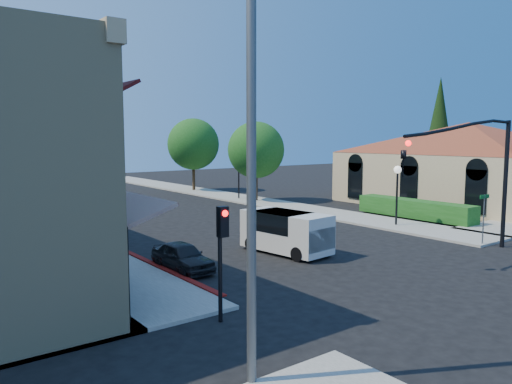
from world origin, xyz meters
TOP-DOWN VIEW (x-y plane):
  - ground at (0.00, 0.00)m, footprint 120.00×120.00m
  - sidewalk_left at (-8.75, 27.00)m, footprint 3.50×50.00m
  - sidewalk_right at (8.75, 27.00)m, footprint 3.50×50.00m
  - curb_red_strip at (-6.90, 8.00)m, footprint 0.25×10.00m
  - mission_building at (21.99, 11.50)m, footprint 30.12×30.12m
  - hedge at (11.70, 9.00)m, footprint 1.40×8.00m
  - conifer_far at (28.00, 18.00)m, footprint 3.20×3.20m
  - street_tree_a at (8.80, 22.00)m, footprint 4.56×4.56m
  - street_tree_b at (8.80, 32.00)m, footprint 4.94×4.94m
  - signal_mast_arm at (5.86, 1.50)m, footprint 8.01×0.39m
  - secondary_signal at (-8.00, 1.41)m, footprint 0.28×0.42m
  - cobra_streetlight at (-9.15, -2.00)m, footprint 3.60×0.25m
  - street_name_sign at (7.50, 2.20)m, footprint 0.80×0.06m
  - lamppost_left_near at (-8.50, 8.00)m, footprint 0.44×0.44m
  - lamppost_left_far at (-8.50, 22.00)m, footprint 0.44×0.44m
  - lamppost_right_near at (8.50, 8.00)m, footprint 0.44×0.44m
  - lamppost_right_far at (8.50, 24.00)m, footprint 0.44×0.44m
  - white_van at (-0.99, 6.78)m, footprint 2.29×4.37m
  - parked_car_a at (-6.20, 6.98)m, footprint 1.38×3.34m
  - parked_car_b at (-6.20, 19.00)m, footprint 1.82×4.23m
  - parked_car_c at (-5.27, 25.00)m, footprint 1.77×4.33m
  - parked_car_d at (-4.80, 32.00)m, footprint 2.21×4.04m

SIDE VIEW (x-z plane):
  - ground at x=0.00m, z-range 0.00..0.00m
  - curb_red_strip at x=-6.90m, z-range -0.03..0.03m
  - hedge at x=11.70m, z-range -0.55..0.55m
  - sidewalk_left at x=-8.75m, z-range 0.00..0.12m
  - sidewalk_right at x=8.75m, z-range 0.00..0.12m
  - parked_car_d at x=-4.80m, z-range 0.00..1.07m
  - parked_car_a at x=-6.20m, z-range 0.00..1.13m
  - parked_car_c at x=-5.27m, z-range 0.00..1.26m
  - parked_car_b at x=-6.20m, z-range 0.00..1.36m
  - white_van at x=-0.99m, z-range 0.15..2.00m
  - street_name_sign at x=7.50m, z-range 0.45..2.95m
  - secondary_signal at x=-8.00m, z-range 0.66..3.98m
  - lamppost_left_near at x=-8.50m, z-range 0.95..4.52m
  - lamppost_left_far at x=-8.50m, z-range 0.95..4.52m
  - lamppost_right_near at x=8.50m, z-range 0.95..4.52m
  - lamppost_right_far at x=8.50m, z-range 0.95..4.52m
  - mission_building at x=21.99m, z-range 0.55..6.95m
  - signal_mast_arm at x=5.86m, z-range 1.09..7.09m
  - street_tree_a at x=8.80m, z-range 0.95..7.43m
  - street_tree_b at x=8.80m, z-range 1.03..8.05m
  - cobra_streetlight at x=-9.15m, z-range 0.61..9.92m
  - conifer_far at x=28.00m, z-range 0.86..11.86m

